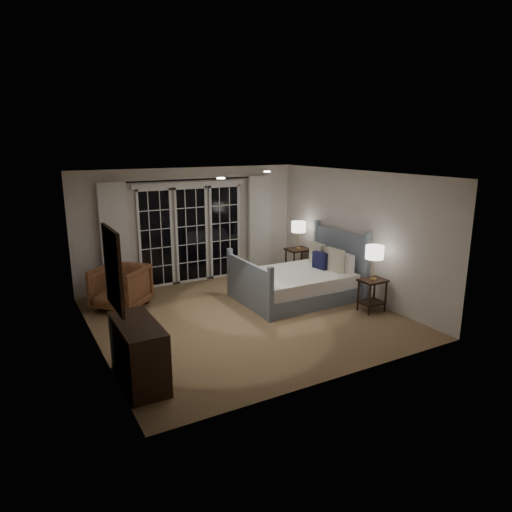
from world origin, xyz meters
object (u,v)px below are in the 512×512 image
nightstand_right (298,258)px  lamp_left (375,253)px  armchair (121,287)px  dresser (139,353)px  bed (299,282)px  nightstand_left (372,290)px  lamp_right (299,227)px

nightstand_right → lamp_left: bearing=-91.0°
armchair → dresser: bearing=-52.8°
bed → armchair: bed is taller
bed → nightstand_left: bed is taller
lamp_left → nightstand_left: bearing=0.0°
lamp_left → lamp_right: (0.04, 2.46, 0.06)m
nightstand_left → lamp_right: size_ratio=0.97×
bed → lamp_left: (0.75, -1.25, 0.78)m
lamp_right → dresser: bearing=-146.7°
nightstand_right → armchair: bearing=-179.2°
nightstand_left → lamp_left: (0.00, 0.00, 0.71)m
bed → lamp_left: size_ratio=3.50×
nightstand_left → nightstand_right: nightstand_right is taller
bed → nightstand_left: 1.46m
lamp_left → armchair: (-3.96, 2.40, -0.70)m
bed → lamp_left: bed is taller
nightstand_right → dresser: size_ratio=0.58×
lamp_left → armchair: 4.68m
nightstand_left → dresser: bearing=-174.0°
lamp_right → nightstand_left: bearing=-91.0°
nightstand_right → dresser: 5.32m
lamp_left → dresser: (-4.40, -0.46, -0.70)m
bed → lamp_right: (0.80, 1.21, 0.85)m
lamp_left → armchair: size_ratio=0.71×
armchair → bed: bearing=26.3°
nightstand_left → lamp_left: bearing=0.0°
lamp_right → bed: bearing=-123.4°
nightstand_right → dresser: (-4.44, -2.92, -0.03)m
nightstand_left → dresser: (-4.40, -0.46, 0.01)m
bed → armchair: (-3.21, 1.15, 0.08)m
lamp_right → dresser: lamp_right is taller
lamp_right → armchair: lamp_right is taller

